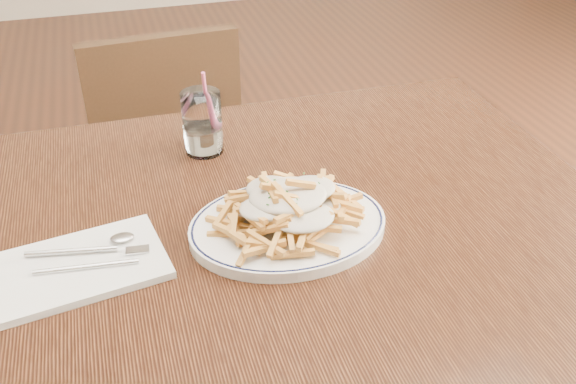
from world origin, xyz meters
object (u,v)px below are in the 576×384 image
object	(u,v)px
table	(230,268)
water_glass	(203,126)
loaded_fries	(288,202)
fries_plate	(288,226)
chair_far	(165,150)

from	to	relation	value
table	water_glass	xyz separation A→B (m)	(0.01, 0.24, 0.13)
loaded_fries	water_glass	bearing A→B (deg)	105.40
water_glass	loaded_fries	bearing A→B (deg)	-74.60
table	fries_plate	size ratio (longest dim) A/B	3.61
fries_plate	loaded_fries	distance (m)	0.04
water_glass	fries_plate	bearing A→B (deg)	-74.60
loaded_fries	fries_plate	bearing A→B (deg)	-135.00
table	loaded_fries	bearing A→B (deg)	-22.46
water_glass	chair_far	bearing A→B (deg)	93.34
table	chair_far	world-z (taller)	chair_far
chair_far	water_glass	bearing A→B (deg)	-86.66
table	loaded_fries	xyz separation A→B (m)	(0.08, -0.03, 0.13)
chair_far	water_glass	size ratio (longest dim) A/B	5.36
chair_far	loaded_fries	size ratio (longest dim) A/B	3.18
fries_plate	water_glass	xyz separation A→B (m)	(-0.07, 0.27, 0.04)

